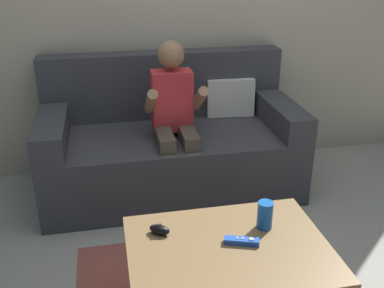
# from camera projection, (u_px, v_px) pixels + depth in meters

# --- Properties ---
(couch) EXTENTS (1.67, 0.80, 0.89)m
(couch) POSITION_uv_depth(u_px,v_px,m) (171.00, 144.00, 3.02)
(couch) COLOR #38383D
(couch) RESTS_ON ground
(person_seated_on_couch) EXTENTS (0.36, 0.44, 1.03)m
(person_seated_on_couch) POSITION_uv_depth(u_px,v_px,m) (174.00, 116.00, 2.74)
(person_seated_on_couch) COLOR #4C4238
(person_seated_on_couch) RESTS_ON ground
(coffee_table) EXTENTS (0.80, 0.60, 0.45)m
(coffee_table) POSITION_uv_depth(u_px,v_px,m) (229.00, 256.00, 1.78)
(coffee_table) COLOR brown
(coffee_table) RESTS_ON ground
(game_remote_blue_near_edge) EXTENTS (0.14, 0.08, 0.03)m
(game_remote_blue_near_edge) POSITION_uv_depth(u_px,v_px,m) (242.00, 241.00, 1.77)
(game_remote_blue_near_edge) COLOR blue
(game_remote_blue_near_edge) RESTS_ON coffee_table
(nunchuk_black) EXTENTS (0.10, 0.09, 0.05)m
(nunchuk_black) POSITION_uv_depth(u_px,v_px,m) (160.00, 230.00, 1.83)
(nunchuk_black) COLOR black
(nunchuk_black) RESTS_ON coffee_table
(soda_can) EXTENTS (0.07, 0.07, 0.12)m
(soda_can) POSITION_uv_depth(u_px,v_px,m) (265.00, 215.00, 1.86)
(soda_can) COLOR #1959B2
(soda_can) RESTS_ON coffee_table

